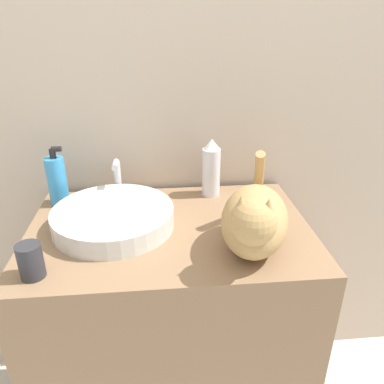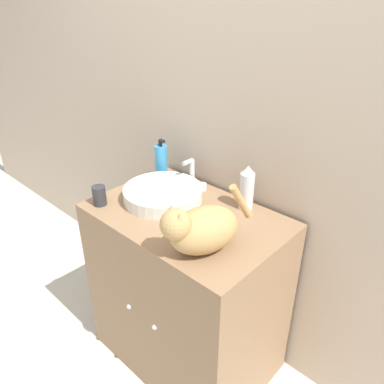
# 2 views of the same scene
# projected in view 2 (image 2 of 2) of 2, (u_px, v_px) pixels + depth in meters

# --- Properties ---
(wall_back) EXTENTS (6.00, 0.05, 2.50)m
(wall_back) POSITION_uv_depth(u_px,v_px,m) (237.00, 113.00, 1.64)
(wall_back) COLOR #C6B29E
(wall_back) RESTS_ON ground_plane
(vanity_cabinet) EXTENTS (0.85, 0.58, 0.87)m
(vanity_cabinet) POSITION_uv_depth(u_px,v_px,m) (187.00, 291.00, 1.82)
(vanity_cabinet) COLOR #8C6B4C
(vanity_cabinet) RESTS_ON ground_plane
(sink_basin) EXTENTS (0.36, 0.36, 0.06)m
(sink_basin) POSITION_uv_depth(u_px,v_px,m) (163.00, 194.00, 1.71)
(sink_basin) COLOR silver
(sink_basin) RESTS_ON vanity_cabinet
(faucet) EXTENTS (0.18, 0.08, 0.15)m
(faucet) POSITION_uv_depth(u_px,v_px,m) (191.00, 175.00, 1.82)
(faucet) COLOR silver
(faucet) RESTS_ON vanity_cabinet
(cat) EXTENTS (0.25, 0.39, 0.24)m
(cat) POSITION_uv_depth(u_px,v_px,m) (201.00, 228.00, 1.34)
(cat) COLOR tan
(cat) RESTS_ON vanity_cabinet
(soap_bottle) EXTENTS (0.06, 0.06, 0.20)m
(soap_bottle) POSITION_uv_depth(u_px,v_px,m) (161.00, 160.00, 1.91)
(soap_bottle) COLOR #338CCC
(soap_bottle) RESTS_ON vanity_cabinet
(spray_bottle) EXTENTS (0.06, 0.06, 0.20)m
(spray_bottle) POSITION_uv_depth(u_px,v_px,m) (247.00, 188.00, 1.61)
(spray_bottle) COLOR silver
(spray_bottle) RESTS_ON vanity_cabinet
(cup) EXTENTS (0.06, 0.06, 0.09)m
(cup) POSITION_uv_depth(u_px,v_px,m) (99.00, 196.00, 1.67)
(cup) COLOR #2D2D33
(cup) RESTS_ON vanity_cabinet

